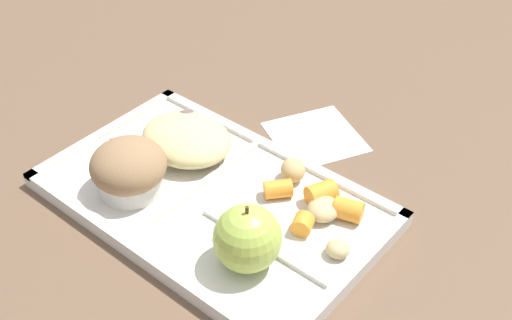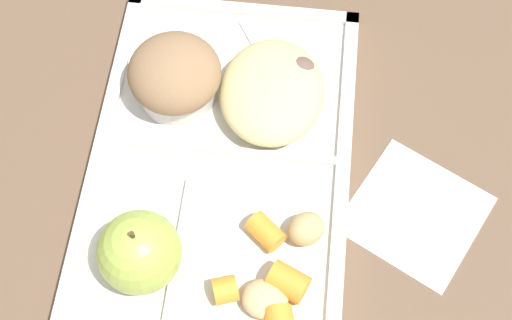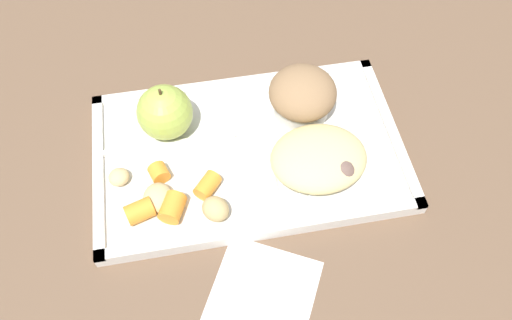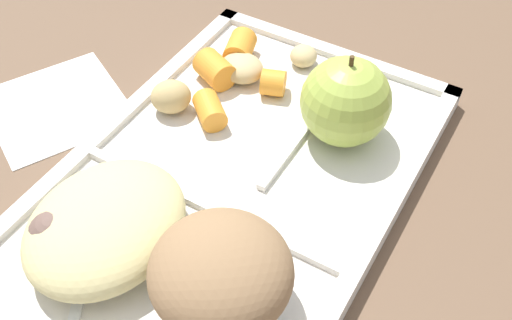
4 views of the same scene
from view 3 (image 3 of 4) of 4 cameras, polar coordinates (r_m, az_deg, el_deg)
ground at (r=0.67m, az=-0.81°, el=0.48°), size 6.00×6.00×0.00m
lunch_tray at (r=0.66m, az=-0.85°, el=0.84°), size 0.39×0.24×0.02m
green_apple at (r=0.66m, az=-10.08°, el=5.22°), size 0.07×0.07×0.08m
bran_muffin at (r=0.67m, az=5.16°, el=7.14°), size 0.09×0.09×0.06m
carrot_slice_small at (r=0.62m, az=-5.40°, el=-2.83°), size 0.04×0.04×0.02m
carrot_slice_near_corner at (r=0.61m, az=-12.78°, el=-5.55°), size 0.04×0.03×0.02m
carrot_slice_tilted at (r=0.64m, az=-10.70°, el=-1.40°), size 0.03×0.03×0.02m
carrot_slice_edge at (r=0.61m, az=-9.25°, el=-5.22°), size 0.04×0.04×0.03m
potato_chunk_small at (r=0.62m, az=-10.82°, el=-4.10°), size 0.04×0.04×0.02m
potato_chunk_corner at (r=0.65m, az=-14.96°, el=-1.84°), size 0.03×0.03×0.02m
potato_chunk_golden at (r=0.60m, az=-4.51°, el=-5.43°), size 0.04×0.04×0.03m
egg_noodle_pile at (r=0.63m, az=6.96°, el=0.20°), size 0.12×0.10×0.04m
meatball_side at (r=0.63m, az=6.53°, el=-0.36°), size 0.03×0.03×0.03m
meatball_center at (r=0.63m, az=9.47°, el=-1.33°), size 0.04×0.04×0.04m
plastic_fork at (r=0.65m, az=8.73°, el=-0.68°), size 0.13×0.09×0.00m
paper_napkin at (r=0.59m, az=0.77°, el=-14.60°), size 0.15×0.15×0.00m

